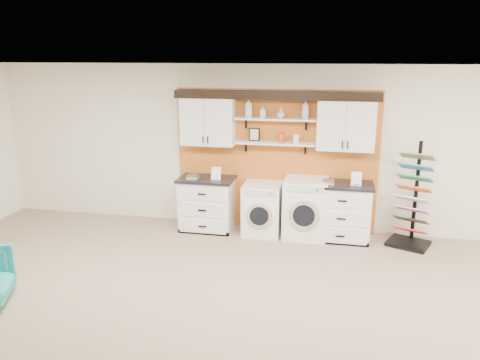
% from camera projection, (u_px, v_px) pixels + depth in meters
% --- Properties ---
extents(ceiling, '(10.00, 10.00, 0.00)m').
position_uv_depth(ceiling, '(218.00, 74.00, 3.77)').
color(ceiling, white).
rests_on(ceiling, wall_back).
extents(wall_back, '(10.00, 0.00, 10.00)m').
position_uv_depth(wall_back, '(276.00, 149.00, 7.93)').
color(wall_back, '#EEE6CE').
rests_on(wall_back, floor).
extents(accent_panel, '(3.40, 0.07, 2.40)m').
position_uv_depth(accent_panel, '(275.00, 160.00, 7.95)').
color(accent_panel, '#BD6120').
rests_on(accent_panel, wall_back).
extents(upper_cabinet_left, '(0.90, 0.35, 0.84)m').
position_uv_depth(upper_cabinet_left, '(208.00, 120.00, 7.82)').
color(upper_cabinet_left, white).
rests_on(upper_cabinet_left, wall_back).
extents(upper_cabinet_right, '(0.90, 0.35, 0.84)m').
position_uv_depth(upper_cabinet_right, '(346.00, 124.00, 7.39)').
color(upper_cabinet_right, white).
rests_on(upper_cabinet_right, wall_back).
extents(shelf_lower, '(1.32, 0.28, 0.03)m').
position_uv_depth(shelf_lower, '(275.00, 143.00, 7.70)').
color(shelf_lower, white).
rests_on(shelf_lower, wall_back).
extents(shelf_upper, '(1.32, 0.28, 0.03)m').
position_uv_depth(shelf_upper, '(275.00, 119.00, 7.60)').
color(shelf_upper, white).
rests_on(shelf_upper, wall_back).
extents(crown_molding, '(3.30, 0.41, 0.13)m').
position_uv_depth(crown_molding, '(276.00, 94.00, 7.51)').
color(crown_molding, black).
rests_on(crown_molding, wall_back).
extents(picture_frame, '(0.18, 0.02, 0.22)m').
position_uv_depth(picture_frame, '(254.00, 134.00, 7.78)').
color(picture_frame, black).
rests_on(picture_frame, shelf_lower).
extents(canister_red, '(0.11, 0.11, 0.16)m').
position_uv_depth(canister_red, '(281.00, 138.00, 7.66)').
color(canister_red, red).
rests_on(canister_red, shelf_lower).
extents(canister_cream, '(0.10, 0.10, 0.14)m').
position_uv_depth(canister_cream, '(296.00, 139.00, 7.61)').
color(canister_cream, silver).
rests_on(canister_cream, shelf_lower).
extents(base_cabinet_left, '(0.94, 0.66, 0.92)m').
position_uv_depth(base_cabinet_left, '(207.00, 204.00, 8.05)').
color(base_cabinet_left, white).
rests_on(base_cabinet_left, floor).
extents(base_cabinet_right, '(0.97, 0.66, 0.95)m').
position_uv_depth(base_cabinet_right, '(341.00, 211.00, 7.61)').
color(base_cabinet_right, white).
rests_on(base_cabinet_right, floor).
extents(washer, '(0.62, 0.71, 0.87)m').
position_uv_depth(washer, '(262.00, 209.00, 7.87)').
color(washer, white).
rests_on(washer, floor).
extents(dryer, '(0.71, 0.71, 0.99)m').
position_uv_depth(dryer, '(305.00, 208.00, 7.72)').
color(dryer, white).
rests_on(dryer, floor).
extents(sample_rack, '(0.75, 0.70, 1.66)m').
position_uv_depth(sample_rack, '(411.00, 213.00, 7.35)').
color(sample_rack, black).
rests_on(sample_rack, floor).
extents(soap_bottle_a, '(0.16, 0.16, 0.32)m').
position_uv_depth(soap_bottle_a, '(249.00, 107.00, 7.64)').
color(soap_bottle_a, silver).
rests_on(soap_bottle_a, shelf_upper).
extents(soap_bottle_b, '(0.10, 0.11, 0.19)m').
position_uv_depth(soap_bottle_b, '(263.00, 112.00, 7.61)').
color(soap_bottle_b, silver).
rests_on(soap_bottle_b, shelf_upper).
extents(soap_bottle_c, '(0.17, 0.17, 0.16)m').
position_uv_depth(soap_bottle_c, '(281.00, 113.00, 7.56)').
color(soap_bottle_c, silver).
rests_on(soap_bottle_c, shelf_upper).
extents(soap_bottle_d, '(0.13, 0.12, 0.31)m').
position_uv_depth(soap_bottle_d, '(305.00, 109.00, 7.46)').
color(soap_bottle_d, silver).
rests_on(soap_bottle_d, shelf_upper).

